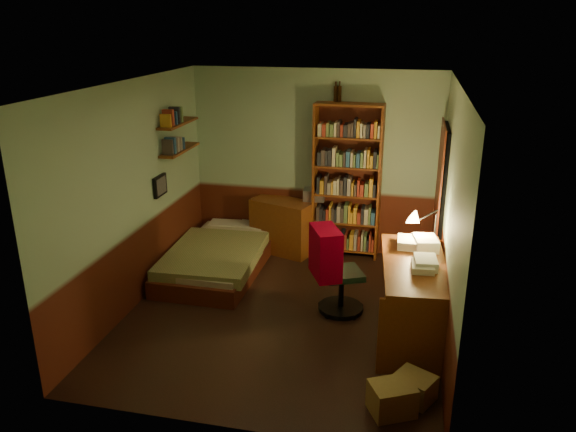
% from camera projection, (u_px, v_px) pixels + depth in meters
% --- Properties ---
extents(floor, '(3.50, 4.00, 0.02)m').
position_uv_depth(floor, '(283.00, 313.00, 6.53)').
color(floor, black).
rests_on(floor, ground).
extents(ceiling, '(3.50, 4.00, 0.02)m').
position_uv_depth(ceiling, '(283.00, 83.00, 5.65)').
color(ceiling, silver).
rests_on(ceiling, wall_back).
extents(wall_back, '(3.50, 0.02, 2.60)m').
position_uv_depth(wall_back, '(315.00, 162.00, 7.94)').
color(wall_back, '#8CAA87').
rests_on(wall_back, ground).
extents(wall_left, '(0.02, 4.00, 2.60)m').
position_uv_depth(wall_left, '(134.00, 196.00, 6.45)').
color(wall_left, '#8CAA87').
rests_on(wall_left, ground).
extents(wall_right, '(0.02, 4.00, 2.60)m').
position_uv_depth(wall_right, '(451.00, 218.00, 5.73)').
color(wall_right, '#8CAA87').
rests_on(wall_right, ground).
extents(wall_front, '(3.50, 0.02, 2.60)m').
position_uv_depth(wall_front, '(223.00, 288.00, 4.24)').
color(wall_front, '#8CAA87').
rests_on(wall_front, ground).
extents(doorway, '(0.06, 0.90, 2.00)m').
position_uv_depth(doorway, '(440.00, 206.00, 7.04)').
color(doorway, black).
rests_on(doorway, ground).
extents(door_trim, '(0.02, 0.98, 2.08)m').
position_uv_depth(door_trim, '(437.00, 206.00, 7.04)').
color(door_trim, '#481A0E').
rests_on(door_trim, ground).
extents(bed, '(1.13, 2.08, 0.61)m').
position_uv_depth(bed, '(219.00, 248.00, 7.54)').
color(bed, olive).
rests_on(bed, ground).
extents(dresser, '(0.97, 0.70, 0.78)m').
position_uv_depth(dresser, '(283.00, 226.00, 8.10)').
color(dresser, '#673012').
rests_on(dresser, ground).
extents(mini_stereo, '(0.31, 0.25, 0.16)m').
position_uv_depth(mini_stereo, '(314.00, 195.00, 7.97)').
color(mini_stereo, '#B2B2B7').
rests_on(mini_stereo, dresser).
extents(bookshelf, '(0.94, 0.33, 2.17)m').
position_uv_depth(bookshelf, '(347.00, 182.00, 7.77)').
color(bookshelf, '#673012').
rests_on(bookshelf, ground).
extents(bottle_left, '(0.07, 0.07, 0.20)m').
position_uv_depth(bottle_left, '(336.00, 94.00, 7.51)').
color(bottle_left, black).
rests_on(bottle_left, bookshelf).
extents(bottle_right, '(0.06, 0.06, 0.21)m').
position_uv_depth(bottle_right, '(339.00, 94.00, 7.50)').
color(bottle_right, black).
rests_on(bottle_right, bookshelf).
extents(desk, '(0.78, 1.62, 0.84)m').
position_uv_depth(desk, '(412.00, 299.00, 5.94)').
color(desk, '#673012').
rests_on(desk, ground).
extents(paper_stack, '(0.29, 0.36, 0.13)m').
position_uv_depth(paper_stack, '(426.00, 243.00, 6.13)').
color(paper_stack, silver).
rests_on(paper_stack, desk).
extents(desk_lamp, '(0.27, 0.27, 0.68)m').
position_uv_depth(desk_lamp, '(436.00, 215.00, 6.17)').
color(desk_lamp, black).
rests_on(desk_lamp, desk).
extents(office_chair, '(0.64, 0.61, 1.00)m').
position_uv_depth(office_chair, '(342.00, 271.00, 6.40)').
color(office_chair, '#254C32').
rests_on(office_chair, ground).
extents(red_jacket, '(0.31, 0.51, 0.57)m').
position_uv_depth(red_jacket, '(348.00, 212.00, 5.95)').
color(red_jacket, '#B1001F').
rests_on(red_jacket, office_chair).
extents(wall_shelf_lower, '(0.20, 0.90, 0.03)m').
position_uv_depth(wall_shelf_lower, '(180.00, 150.00, 7.34)').
color(wall_shelf_lower, '#673012').
rests_on(wall_shelf_lower, wall_left).
extents(wall_shelf_upper, '(0.20, 0.90, 0.03)m').
position_uv_depth(wall_shelf_upper, '(178.00, 123.00, 7.22)').
color(wall_shelf_upper, '#673012').
rests_on(wall_shelf_upper, wall_left).
extents(framed_picture, '(0.04, 0.32, 0.26)m').
position_uv_depth(framed_picture, '(160.00, 186.00, 7.01)').
color(framed_picture, black).
rests_on(framed_picture, wall_left).
extents(cardboard_box_a, '(0.46, 0.43, 0.27)m').
position_uv_depth(cardboard_box_a, '(392.00, 399.00, 4.83)').
color(cardboard_box_a, '#A48D4D').
rests_on(cardboard_box_a, ground).
extents(cardboard_box_b, '(0.43, 0.40, 0.24)m').
position_uv_depth(cardboard_box_b, '(414.00, 387.00, 5.01)').
color(cardboard_box_b, '#A48D4D').
rests_on(cardboard_box_b, ground).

